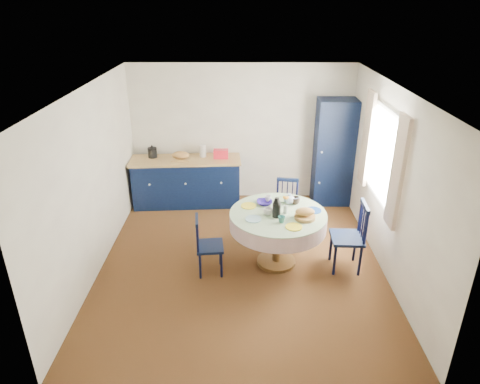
# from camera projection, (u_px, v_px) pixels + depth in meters

# --- Properties ---
(floor) EXTENTS (4.50, 4.50, 0.00)m
(floor) POSITION_uv_depth(u_px,v_px,m) (241.00, 260.00, 6.27)
(floor) COLOR black
(floor) RESTS_ON ground
(ceiling) EXTENTS (4.50, 4.50, 0.00)m
(ceiling) POSITION_uv_depth(u_px,v_px,m) (241.00, 89.00, 5.23)
(ceiling) COLOR white
(ceiling) RESTS_ON wall_back
(wall_back) EXTENTS (4.00, 0.02, 2.50)m
(wall_back) POSITION_uv_depth(u_px,v_px,m) (241.00, 133.00, 7.79)
(wall_back) COLOR white
(wall_back) RESTS_ON floor
(wall_left) EXTENTS (0.02, 4.50, 2.50)m
(wall_left) POSITION_uv_depth(u_px,v_px,m) (93.00, 182.00, 5.76)
(wall_left) COLOR white
(wall_left) RESTS_ON floor
(wall_right) EXTENTS (0.02, 4.50, 2.50)m
(wall_right) POSITION_uv_depth(u_px,v_px,m) (390.00, 182.00, 5.74)
(wall_right) COLOR white
(wall_right) RESTS_ON floor
(window) EXTENTS (0.10, 1.74, 1.45)m
(window) POSITION_uv_depth(u_px,v_px,m) (383.00, 156.00, 5.90)
(window) COLOR white
(window) RESTS_ON wall_right
(kitchen_counter) EXTENTS (2.00, 0.73, 1.12)m
(kitchen_counter) POSITION_uv_depth(u_px,v_px,m) (187.00, 181.00, 7.81)
(kitchen_counter) COLOR black
(kitchen_counter) RESTS_ON floor
(pantry_cabinet) EXTENTS (0.68, 0.50, 1.93)m
(pantry_cabinet) POSITION_uv_depth(u_px,v_px,m) (334.00, 153.00, 7.68)
(pantry_cabinet) COLOR black
(pantry_cabinet) RESTS_ON floor
(dining_table) EXTENTS (1.34, 1.34, 1.09)m
(dining_table) POSITION_uv_depth(u_px,v_px,m) (278.00, 221.00, 5.93)
(dining_table) COLOR brown
(dining_table) RESTS_ON floor
(chair_left) EXTENTS (0.40, 0.41, 0.85)m
(chair_left) POSITION_uv_depth(u_px,v_px,m) (207.00, 245.00, 5.85)
(chair_left) COLOR black
(chair_left) RESTS_ON floor
(chair_far) EXTENTS (0.44, 0.43, 0.87)m
(chair_far) POSITION_uv_depth(u_px,v_px,m) (286.00, 206.00, 6.92)
(chair_far) COLOR black
(chair_far) RESTS_ON floor
(chair_right) EXTENTS (0.45, 0.47, 1.01)m
(chair_right) POSITION_uv_depth(u_px,v_px,m) (350.00, 236.00, 5.90)
(chair_right) COLOR black
(chair_right) RESTS_ON floor
(mug_a) EXTENTS (0.12, 0.12, 0.10)m
(mug_a) POSITION_uv_depth(u_px,v_px,m) (268.00, 212.00, 5.81)
(mug_a) COLOR silver
(mug_a) RESTS_ON dining_table
(mug_b) EXTENTS (0.10, 0.10, 0.09)m
(mug_b) POSITION_uv_depth(u_px,v_px,m) (282.00, 219.00, 5.62)
(mug_b) COLOR #30716D
(mug_b) RESTS_ON dining_table
(mug_c) EXTENTS (0.13, 0.13, 0.10)m
(mug_c) POSITION_uv_depth(u_px,v_px,m) (295.00, 201.00, 6.12)
(mug_c) COLOR black
(mug_c) RESTS_ON dining_table
(mug_d) EXTENTS (0.10, 0.10, 0.09)m
(mug_d) POSITION_uv_depth(u_px,v_px,m) (268.00, 199.00, 6.19)
(mug_d) COLOR silver
(mug_d) RESTS_ON dining_table
(cobalt_bowl) EXTENTS (0.22, 0.22, 0.05)m
(cobalt_bowl) POSITION_uv_depth(u_px,v_px,m) (265.00, 203.00, 6.12)
(cobalt_bowl) COLOR navy
(cobalt_bowl) RESTS_ON dining_table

